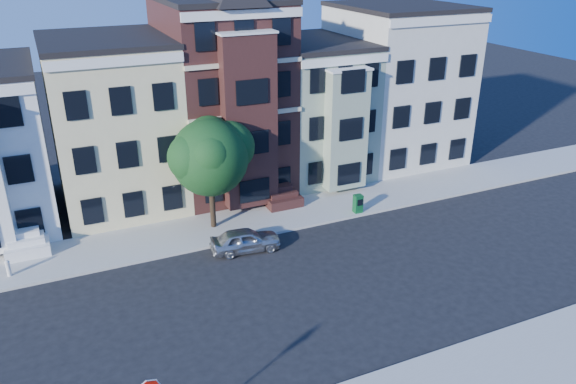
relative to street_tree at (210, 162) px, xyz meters
name	(u,v)px	position (x,y,z in m)	size (l,w,h in m)	color
ground	(323,289)	(2.88, -8.18, -4.10)	(120.00, 120.00, 0.00)	black
far_sidewalk	(261,219)	(2.88, -0.18, -4.03)	(60.00, 4.00, 0.15)	#9E9B93
house_yellow	(114,125)	(-4.12, 6.32, 0.90)	(7.00, 9.00, 10.00)	beige
house_brown	(222,98)	(2.88, 6.32, 1.90)	(7.00, 9.00, 12.00)	#371A17
house_green	(311,109)	(9.38, 6.32, 0.40)	(6.00, 9.00, 9.00)	gray
house_cream	(396,86)	(16.38, 6.32, 1.40)	(8.00, 9.00, 11.00)	beige
street_tree	(210,162)	(0.00, 0.00, 0.00)	(6.79, 6.79, 7.90)	#19471A
parked_car	(245,240)	(0.80, -3.18, -3.46)	(1.51, 3.75, 1.28)	#AEB0B6
newspaper_box	(358,204)	(8.60, -1.78, -3.39)	(0.50, 0.45, 1.12)	#0F5326
fire_hydrant	(9,270)	(-10.78, -0.99, -3.61)	(0.24, 0.24, 0.69)	beige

